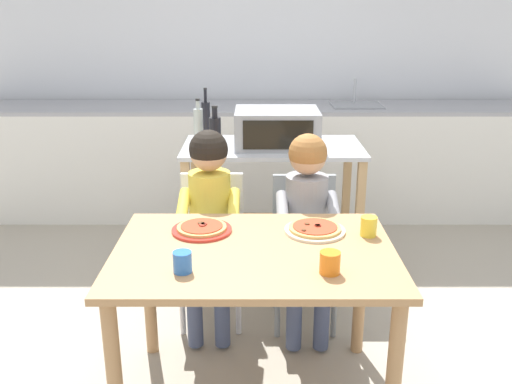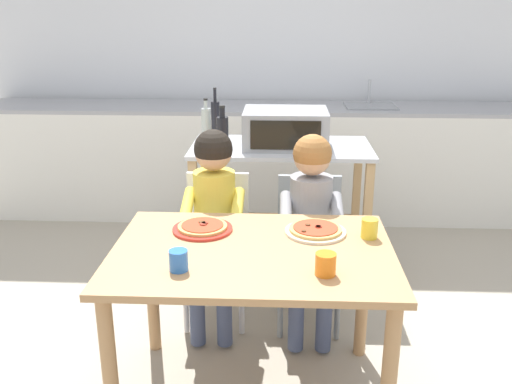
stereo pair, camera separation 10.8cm
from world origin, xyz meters
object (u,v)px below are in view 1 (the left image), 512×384
toaster_oven (278,128)px  dining_chair_left (213,237)px  dining_table (256,273)px  pizza_plate_cream (316,229)px  bottle_clear_vinegar (217,135)px  kitchen_island_cart (274,189)px  child_in_yellow_shirt (211,207)px  bottle_brown_beer (200,130)px  pizza_plate_red_rimmed (203,229)px  child_in_grey_shirt (309,211)px  drinking_cup_yellow (370,226)px  bottle_squat_spirits (208,120)px  drinking_cup_orange (331,263)px  dining_chair_right (306,239)px  drinking_cup_blue (184,262)px

toaster_oven → dining_chair_left: bearing=-124.0°
dining_table → pizza_plate_cream: size_ratio=4.32×
bottle_clear_vinegar → dining_table: bearing=-77.6°
kitchen_island_cart → child_in_yellow_shirt: size_ratio=1.04×
bottle_brown_beer → pizza_plate_red_rimmed: bottle_brown_beer is taller
bottle_clear_vinegar → dining_chair_left: bearing=-91.2°
dining_chair_left → child_in_grey_shirt: 0.57m
dining_chair_left → pizza_plate_cream: bearing=-46.0°
dining_chair_left → drinking_cup_yellow: size_ratio=9.29×
pizza_plate_red_rimmed → pizza_plate_cream: 0.51m
bottle_clear_vinegar → dining_chair_left: (-0.01, -0.33, -0.50)m
bottle_squat_spirits → drinking_cup_orange: bottle_squat_spirits is taller
dining_table → child_in_yellow_shirt: child_in_yellow_shirt is taller
kitchen_island_cart → bottle_clear_vinegar: size_ratio=3.86×
bottle_brown_beer → bottle_clear_vinegar: bottle_brown_beer is taller
child_in_grey_shirt → drinking_cup_yellow: size_ratio=12.17×
kitchen_island_cart → drinking_cup_orange: bearing=-83.3°
drinking_cup_yellow → bottle_clear_vinegar: bearing=129.2°
dining_table → drinking_cup_yellow: drinking_cup_yellow is taller
bottle_brown_beer → drinking_cup_orange: size_ratio=3.73×
kitchen_island_cart → child_in_yellow_shirt: child_in_yellow_shirt is taller
child_in_grey_shirt → pizza_plate_red_rimmed: 0.63m
child_in_grey_shirt → drinking_cup_orange: (0.02, -0.78, 0.09)m
child_in_grey_shirt → pizza_plate_cream: size_ratio=3.91×
dining_chair_right → drinking_cup_yellow: drinking_cup_yellow is taller
toaster_oven → drinking_cup_blue: size_ratio=6.25×
dining_table → dining_chair_left: bearing=108.4°
dining_chair_right → drinking_cup_blue: 1.08m
pizza_plate_red_rimmed → drinking_cup_blue: size_ratio=3.30×
kitchen_island_cart → bottle_clear_vinegar: bearing=-146.1°
bottle_brown_beer → bottle_clear_vinegar: size_ratio=1.11×
dining_table → bottle_clear_vinegar: bearing=102.4°
bottle_squat_spirits → drinking_cup_blue: bearing=-88.6°
drinking_cup_blue → dining_chair_right: bearing=58.7°
bottle_brown_beer → drinking_cup_yellow: bearing=-48.6°
bottle_brown_beer → bottle_squat_spirits: 0.31m
drinking_cup_yellow → drinking_cup_orange: bearing=-120.8°
pizza_plate_cream → drinking_cup_orange: size_ratio=3.16×
kitchen_island_cart → bottle_squat_spirits: 0.61m
bottle_brown_beer → dining_chair_left: (0.09, -0.38, -0.52)m
dining_chair_left → child_in_grey_shirt: child_in_grey_shirt is taller
bottle_clear_vinegar → drinking_cup_blue: bottle_clear_vinegar is taller
toaster_oven → pizza_plate_red_rimmed: bearing=-109.2°
child_in_yellow_shirt → drinking_cup_blue: (-0.04, -0.80, 0.07)m
child_in_yellow_shirt → pizza_plate_cream: 0.65m
pizza_plate_red_rimmed → drinking_cup_yellow: (0.74, -0.05, 0.03)m
drinking_cup_blue → dining_chair_left: bearing=87.8°
bottle_squat_spirits → child_in_yellow_shirt: bearing=-84.6°
bottle_brown_beer → pizza_plate_red_rimmed: 0.93m
bottle_squat_spirits → dining_chair_right: (0.58, -0.71, -0.52)m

